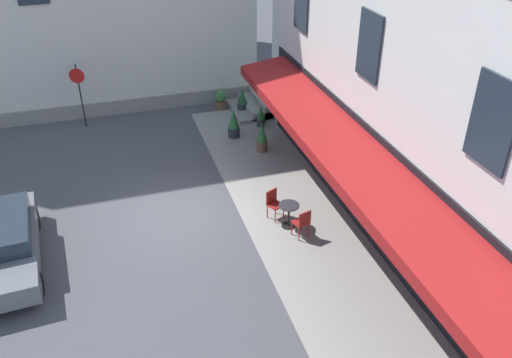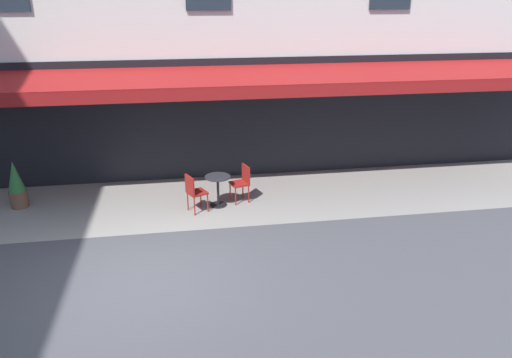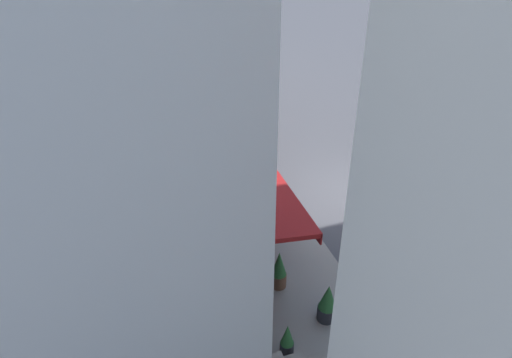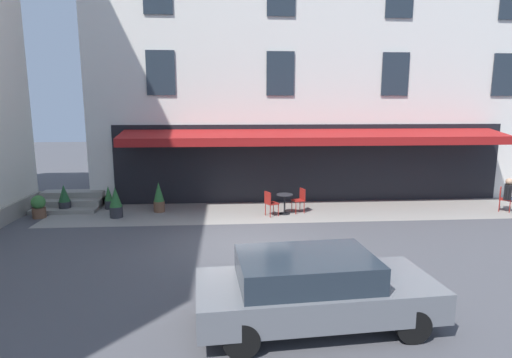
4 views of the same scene
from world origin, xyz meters
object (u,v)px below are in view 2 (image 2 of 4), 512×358
Objects in this scene: cafe_table_mid_terrace at (218,186)px; cafe_chair_red_corner_right at (242,180)px; cafe_chair_red_near_door at (194,190)px; potted_plant_entrance_left at (16,185)px.

cafe_chair_red_corner_right is (-0.61, -0.18, 0.06)m from cafe_table_mid_terrace.
potted_plant_entrance_left is at bearing -12.85° from cafe_chair_red_near_door.
potted_plant_entrance_left reaches higher than cafe_chair_red_near_door.
potted_plant_entrance_left is at bearing -5.25° from cafe_chair_red_corner_right.
cafe_chair_red_corner_right is at bearing -159.06° from cafe_chair_red_near_door.
cafe_chair_red_corner_right is at bearing -163.35° from cafe_table_mid_terrace.
cafe_chair_red_corner_right is 5.30m from potted_plant_entrance_left.
cafe_chair_red_near_door is 1.26m from cafe_chair_red_corner_right.
cafe_table_mid_terrace is 0.82× the size of cafe_chair_red_corner_right.
cafe_table_mid_terrace is at bearing 16.65° from cafe_chair_red_corner_right.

